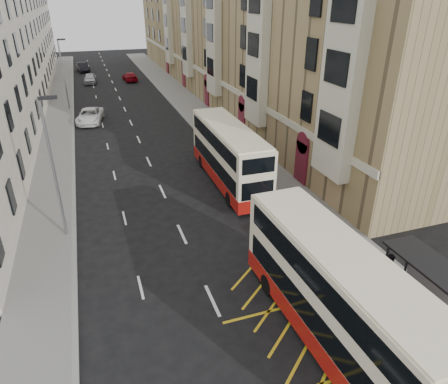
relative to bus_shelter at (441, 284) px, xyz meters
name	(u,v)px	position (x,y,z in m)	size (l,w,h in m)	color
ground	(244,370)	(-8.34, 0.39, -2.14)	(200.00, 200.00, 0.00)	black
pavement_right	(211,125)	(-0.34, 30.39, -2.06)	(4.00, 120.00, 0.15)	slate
pavement_left	(57,141)	(-15.84, 30.39, -2.06)	(3.00, 120.00, 0.15)	slate
kerb_right	(193,127)	(-2.34, 30.39, -2.06)	(0.25, 120.00, 0.15)	gray
kerb_left	(73,139)	(-14.34, 30.39, -2.06)	(0.25, 120.00, 0.15)	gray
road_markings	(121,100)	(-8.34, 45.39, -2.13)	(10.00, 110.00, 0.01)	silver
terrace_right	(225,36)	(6.54, 45.77, 5.38)	(10.75, 79.00, 15.25)	#968057
bus_shelter	(441,284)	(0.00, 0.00, 0.00)	(1.65, 4.25, 2.70)	black
guard_railing	(314,241)	(-2.09, 6.14, -1.28)	(0.06, 6.56, 1.01)	red
street_lamp_near	(53,162)	(-14.69, 12.39, 2.50)	(0.93, 0.18, 8.00)	gray
street_lamp_far	(63,71)	(-14.69, 42.39, 2.50)	(0.93, 0.18, 8.00)	gray
double_decker_front	(337,298)	(-4.50, 0.56, 0.10)	(2.80, 11.08, 4.40)	#F8EBC6
double_decker_rear	(229,155)	(-3.34, 16.26, 0.08)	(2.63, 10.97, 4.36)	#F8EBC6
pedestrian_mid	(389,270)	(-0.14, 2.60, -1.12)	(0.84, 0.66, 1.73)	black
pedestrian_far	(325,233)	(-1.17, 6.56, -1.21)	(0.91, 0.38, 1.55)	black
white_van	(90,116)	(-12.48, 35.89, -1.40)	(2.46, 5.34, 1.48)	white
car_silver	(90,79)	(-11.67, 58.18, -1.38)	(1.79, 4.45, 1.52)	#AFB1B7
car_dark	(83,67)	(-12.50, 69.63, -1.34)	(1.68, 4.83, 1.59)	black
car_red	(130,77)	(-5.49, 58.17, -1.46)	(1.90, 4.67, 1.35)	maroon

